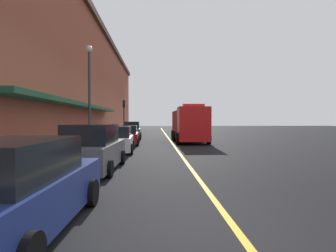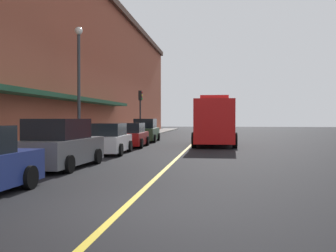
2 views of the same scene
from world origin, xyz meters
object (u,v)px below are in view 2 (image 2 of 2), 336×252
at_px(parked_car_4, 146,131).
at_px(parking_meter_0, 85,134).
at_px(parked_car_3, 130,136).
at_px(traffic_light_near, 140,105).
at_px(parked_car_2, 108,139).
at_px(parked_car_1, 60,145).
at_px(street_lamp_left, 79,74).
at_px(fire_truck, 215,123).
at_px(parking_meter_1, 12,142).

relative_size(parked_car_4, parking_meter_0, 3.44).
height_order(parked_car_3, traffic_light_near, traffic_light_near).
distance_m(parked_car_3, parked_car_4, 6.04).
distance_m(parked_car_4, parking_meter_0, 10.78).
bearing_deg(parked_car_3, parked_car_2, 177.66).
bearing_deg(traffic_light_near, parked_car_4, -73.53).
bearing_deg(parked_car_4, parked_car_1, 177.53).
height_order(parked_car_3, street_lamp_left, street_lamp_left).
xyz_separation_m(parked_car_2, street_lamp_left, (-2.04, 1.27, 3.63)).
relative_size(parked_car_1, street_lamp_left, 0.68).
relative_size(parked_car_3, parking_meter_0, 3.32).
relative_size(fire_truck, parking_meter_1, 5.79).
bearing_deg(parking_meter_0, parked_car_1, -78.86).
bearing_deg(street_lamp_left, parked_car_2, -31.91).
distance_m(parked_car_3, fire_truck, 6.06).
bearing_deg(traffic_light_near, parked_car_2, -85.03).
height_order(parked_car_3, parking_meter_0, parked_car_3).
relative_size(parked_car_1, parked_car_3, 1.07).
bearing_deg(traffic_light_near, parked_car_3, -82.45).
relative_size(parked_car_4, traffic_light_near, 1.06).
relative_size(parking_meter_0, street_lamp_left, 0.19).
xyz_separation_m(parked_car_3, traffic_light_near, (-1.41, 10.65, 2.40)).
height_order(parked_car_3, parked_car_4, parked_car_4).
relative_size(parked_car_3, fire_truck, 0.57).
bearing_deg(parked_car_2, parking_meter_1, 166.51).
height_order(street_lamp_left, traffic_light_near, street_lamp_left).
bearing_deg(parking_meter_1, traffic_light_near, 89.85).
distance_m(parking_meter_1, street_lamp_left, 9.18).
xyz_separation_m(parked_car_3, fire_truck, (5.53, 2.34, 0.85)).
height_order(parked_car_2, parked_car_4, parked_car_4).
bearing_deg(parked_car_2, traffic_light_near, 2.69).
height_order(parking_meter_0, street_lamp_left, street_lamp_left).
distance_m(parked_car_1, fire_truck, 14.77).
xyz_separation_m(parked_car_1, parking_meter_0, (-1.31, 6.63, 0.18)).
height_order(parking_meter_0, parking_meter_1, same).
distance_m(parked_car_3, parking_meter_0, 4.88).
distance_m(parking_meter_1, traffic_light_near, 23.17).
height_order(parked_car_3, parking_meter_1, parked_car_3).
height_order(parked_car_1, parked_car_3, parked_car_1).
bearing_deg(street_lamp_left, parking_meter_0, -51.02).
xyz_separation_m(parked_car_4, parking_meter_1, (-1.42, -18.47, 0.20)).
relative_size(parked_car_1, parked_car_4, 1.03).
distance_m(parked_car_1, parked_car_3, 11.27).
bearing_deg(parking_meter_1, parked_car_2, 78.80).
height_order(parked_car_1, parking_meter_0, parked_car_1).
bearing_deg(parking_meter_1, parked_car_1, 41.69).
xyz_separation_m(fire_truck, parking_meter_1, (-7.00, -14.77, -0.54)).
height_order(parking_meter_1, street_lamp_left, street_lamp_left).
relative_size(parked_car_3, parked_car_4, 0.96).
bearing_deg(traffic_light_near, parking_meter_1, -90.15).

